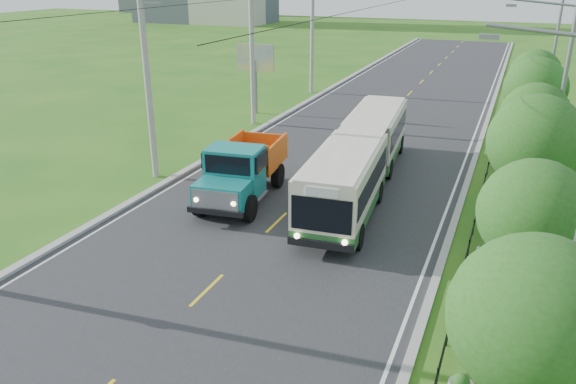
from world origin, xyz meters
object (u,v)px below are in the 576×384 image
Objects in this scene: planter_mid at (497,183)px; planter_near at (485,252)px; billboard_left at (255,62)px; pole_far at (313,34)px; tree_fifth at (536,92)px; tree_front at (535,324)px; bus at (361,154)px; tree_fourth at (535,121)px; planter_far at (505,141)px; dump_truck at (242,167)px; pole_mid at (252,51)px; streetlight_mid at (558,95)px; tree_back at (535,78)px; pole_near at (148,81)px; tree_second at (534,218)px; tree_third at (537,147)px; streetlight_far at (551,55)px.

planter_near is at bearing -90.00° from planter_mid.
pole_far is at bearing 82.17° from billboard_left.
tree_fifth reaches higher than planter_mid.
tree_front is 17.06m from bus.
planter_far is at bearing 99.08° from tree_fourth.
tree_fifth reaches higher than dump_truck.
pole_mid is 20.16m from streetlight_mid.
tree_front is 1.04× the size of tree_fourth.
dump_truck is at bearing -124.33° from tree_back.
pole_mid is 18.89m from tree_back.
pole_near is 1.43× the size of dump_truck.
tree_second is 0.88× the size of tree_third.
planter_near is 1.00× the size of planter_far.
planter_far is at bearing 93.62° from tree_second.
tree_third reaches higher than tree_front.
tree_third is (18.12, -24.86, -1.11)m from pole_far.
billboard_left is (-19.36, 15.86, -0.12)m from tree_third.
tree_third is 25.02m from billboard_left.
pole_mid is 14.93× the size of planter_far.
tree_front is at bearing -50.16° from dump_truck.
pole_far is 1.10× the size of streetlight_mid.
tree_fifth is at bearing 90.00° from tree_second.
tree_third is at bearing 90.00° from tree_second.
tree_fifth is (18.12, -12.86, -1.24)m from pole_far.
tree_third is (0.00, 12.00, 0.27)m from tree_front.
tree_second is at bearing -48.48° from billboard_left.
pole_mid is at bearing 138.35° from planter_near.
pole_mid is 18.18m from tree_fifth.
billboard_left is (-20.14, 10.00, -1.04)m from streetlight_mid.
planter_mid is (-1.26, -6.14, -3.57)m from tree_fifth.
pole_far is 9.17m from billboard_left.
planter_near is 1.00× the size of planter_mid.
tree_front is 0.97× the size of tree_fifth.
pole_mid is at bearing 90.00° from pole_near.
tree_fourth reaches higher than tree_second.
bus is (-6.36, -10.71, 1.55)m from planter_far.
tree_fourth reaches higher than planter_near.
pole_near is 12.00m from pole_mid.
planter_near is 8.00m from planter_mid.
pole_mid reaches higher than tree_front.
tree_front is 33.92m from billboard_left.
planter_near is 11.43m from dump_truck.
tree_fifth is at bearing -35.36° from pole_far.
tree_third is 19.90m from streetlight_far.
streetlight_far is 20.56m from billboard_left.
tree_third is at bearing -90.00° from tree_fourth.
tree_back is (18.12, 5.14, -1.44)m from pole_mid.
pole_near is 1.89× the size of tree_second.
planter_far is (16.86, -11.00, -4.81)m from pole_far.
tree_fifth is (18.12, 11.14, -1.24)m from pole_near.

